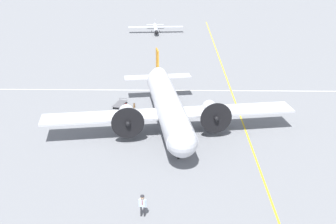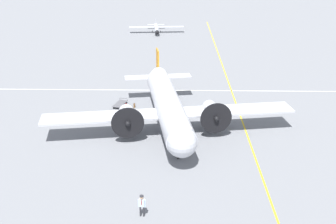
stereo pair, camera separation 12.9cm
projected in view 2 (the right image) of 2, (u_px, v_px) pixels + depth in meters
ground_plane at (168, 128)px, 43.24m from camera, size 300.00×300.00×0.00m
apron_line_eastwest at (245, 128)px, 43.08m from camera, size 120.00×0.16×0.01m
apron_line_northsouth at (170, 90)px, 53.94m from camera, size 0.16×120.00×0.01m
airliner_main at (169, 106)px, 41.86m from camera, size 19.78×24.87×5.98m
crew_foreground at (142, 203)px, 29.01m from camera, size 0.31×0.57×1.69m
suitcase_near_door at (126, 106)px, 48.30m from camera, size 0.47×0.16×0.50m
suitcase_upright_spare at (134, 106)px, 48.38m from camera, size 0.43×0.18×0.48m
baggage_cart at (120, 104)px, 48.74m from camera, size 2.54×1.58×0.56m
light_aircraft_distant at (156, 28)px, 86.95m from camera, size 8.42×11.32×2.14m
traffic_cone at (176, 151)px, 38.01m from camera, size 0.39×0.39×0.52m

